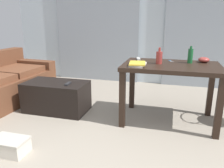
{
  "coord_description": "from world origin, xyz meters",
  "views": [
    {
      "loc": [
        0.45,
        -1.35,
        1.32
      ],
      "look_at": [
        -0.36,
        1.61,
        0.42
      ],
      "focal_mm": 35.76,
      "sensor_mm": 36.0,
      "label": 1
    }
  ],
  "objects_px": {
    "shoebox": "(10,146)",
    "bottle_far": "(159,57)",
    "bottle_near": "(190,56)",
    "scissors": "(170,61)",
    "coffee_table": "(57,96)",
    "tv_remote_primary": "(68,84)",
    "book_stack": "(138,64)",
    "tv_remote_on_table": "(138,59)",
    "bowl": "(204,60)",
    "craft_table": "(171,73)"
  },
  "relations": [
    {
      "from": "shoebox",
      "to": "bottle_far",
      "type": "bearing_deg",
      "value": 41.63
    },
    {
      "from": "bottle_near",
      "to": "scissors",
      "type": "distance_m",
      "value": 0.27
    },
    {
      "from": "coffee_table",
      "to": "bottle_far",
      "type": "bearing_deg",
      "value": 3.21
    },
    {
      "from": "scissors",
      "to": "tv_remote_primary",
      "type": "relative_size",
      "value": 0.75
    },
    {
      "from": "coffee_table",
      "to": "book_stack",
      "type": "distance_m",
      "value": 1.34
    },
    {
      "from": "bottle_near",
      "to": "tv_remote_on_table",
      "type": "xyz_separation_m",
      "value": [
        -0.68,
        0.09,
        -0.09
      ]
    },
    {
      "from": "bowl",
      "to": "tv_remote_primary",
      "type": "bearing_deg",
      "value": -167.99
    },
    {
      "from": "coffee_table",
      "to": "bottle_near",
      "type": "height_order",
      "value": "bottle_near"
    },
    {
      "from": "tv_remote_primary",
      "to": "shoebox",
      "type": "bearing_deg",
      "value": -102.67
    },
    {
      "from": "bottle_near",
      "to": "shoebox",
      "type": "distance_m",
      "value": 2.35
    },
    {
      "from": "bowl",
      "to": "shoebox",
      "type": "xyz_separation_m",
      "value": [
        -1.93,
        -1.46,
        -0.73
      ]
    },
    {
      "from": "bottle_near",
      "to": "shoebox",
      "type": "xyz_separation_m",
      "value": [
        -1.75,
        -1.36,
        -0.79
      ]
    },
    {
      "from": "tv_remote_on_table",
      "to": "bottle_far",
      "type": "bearing_deg",
      "value": -51.84
    },
    {
      "from": "coffee_table",
      "to": "book_stack",
      "type": "height_order",
      "value": "book_stack"
    },
    {
      "from": "bottle_near",
      "to": "bowl",
      "type": "bearing_deg",
      "value": 28.18
    },
    {
      "from": "craft_table",
      "to": "scissors",
      "type": "bearing_deg",
      "value": 93.76
    },
    {
      "from": "bottle_far",
      "to": "bottle_near",
      "type": "bearing_deg",
      "value": 21.48
    },
    {
      "from": "scissors",
      "to": "tv_remote_on_table",
      "type": "bearing_deg",
      "value": 179.31
    },
    {
      "from": "bowl",
      "to": "shoebox",
      "type": "height_order",
      "value": "bowl"
    },
    {
      "from": "tv_remote_primary",
      "to": "book_stack",
      "type": "bearing_deg",
      "value": -9.39
    },
    {
      "from": "bottle_near",
      "to": "bottle_far",
      "type": "bearing_deg",
      "value": -158.52
    },
    {
      "from": "book_stack",
      "to": "scissors",
      "type": "distance_m",
      "value": 0.58
    },
    {
      "from": "bowl",
      "to": "scissors",
      "type": "bearing_deg",
      "value": -178.23
    },
    {
      "from": "bowl",
      "to": "shoebox",
      "type": "bearing_deg",
      "value": -142.85
    },
    {
      "from": "bottle_near",
      "to": "book_stack",
      "type": "distance_m",
      "value": 0.72
    },
    {
      "from": "coffee_table",
      "to": "bowl",
      "type": "relative_size",
      "value": 6.43
    },
    {
      "from": "bottle_far",
      "to": "bowl",
      "type": "xyz_separation_m",
      "value": [
        0.56,
        0.25,
        -0.05
      ]
    },
    {
      "from": "craft_table",
      "to": "bottle_near",
      "type": "height_order",
      "value": "bottle_near"
    },
    {
      "from": "tv_remote_primary",
      "to": "bottle_far",
      "type": "bearing_deg",
      "value": 0.91
    },
    {
      "from": "craft_table",
      "to": "book_stack",
      "type": "distance_m",
      "value": 0.46
    },
    {
      "from": "craft_table",
      "to": "bottle_near",
      "type": "relative_size",
      "value": 5.51
    },
    {
      "from": "craft_table",
      "to": "tv_remote_on_table",
      "type": "relative_size",
      "value": 7.18
    },
    {
      "from": "book_stack",
      "to": "scissors",
      "type": "xyz_separation_m",
      "value": [
        0.38,
        0.44,
        -0.02
      ]
    },
    {
      "from": "bottle_far",
      "to": "scissors",
      "type": "bearing_deg",
      "value": 59.15
    },
    {
      "from": "book_stack",
      "to": "tv_remote_primary",
      "type": "bearing_deg",
      "value": 175.94
    },
    {
      "from": "coffee_table",
      "to": "tv_remote_primary",
      "type": "xyz_separation_m",
      "value": [
        0.22,
        -0.05,
        0.23
      ]
    },
    {
      "from": "coffee_table",
      "to": "tv_remote_on_table",
      "type": "xyz_separation_m",
      "value": [
        1.15,
        0.32,
        0.56
      ]
    },
    {
      "from": "bottle_far",
      "to": "book_stack",
      "type": "relative_size",
      "value": 0.66
    },
    {
      "from": "scissors",
      "to": "bowl",
      "type": "bearing_deg",
      "value": 1.77
    },
    {
      "from": "bottle_far",
      "to": "bowl",
      "type": "bearing_deg",
      "value": 23.69
    },
    {
      "from": "book_stack",
      "to": "shoebox",
      "type": "relative_size",
      "value": 0.86
    },
    {
      "from": "craft_table",
      "to": "bowl",
      "type": "xyz_separation_m",
      "value": [
        0.41,
        0.25,
        0.15
      ]
    },
    {
      "from": "book_stack",
      "to": "bottle_near",
      "type": "bearing_deg",
      "value": 29.66
    },
    {
      "from": "bowl",
      "to": "tv_remote_primary",
      "type": "distance_m",
      "value": 1.86
    },
    {
      "from": "bottle_far",
      "to": "scissors",
      "type": "height_order",
      "value": "bottle_far"
    },
    {
      "from": "craft_table",
      "to": "bottle_far",
      "type": "distance_m",
      "value": 0.25
    },
    {
      "from": "tv_remote_primary",
      "to": "craft_table",
      "type": "bearing_deg",
      "value": 0.15
    },
    {
      "from": "craft_table",
      "to": "bowl",
      "type": "bearing_deg",
      "value": 31.37
    },
    {
      "from": "craft_table",
      "to": "tv_remote_primary",
      "type": "xyz_separation_m",
      "value": [
        -1.38,
        -0.13,
        -0.21
      ]
    },
    {
      "from": "coffee_table",
      "to": "scissors",
      "type": "bearing_deg",
      "value": 11.21
    }
  ]
}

